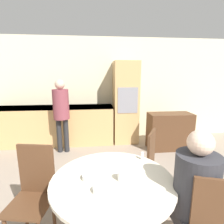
{
  "coord_description": "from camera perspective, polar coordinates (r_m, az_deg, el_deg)",
  "views": [
    {
      "loc": [
        -0.33,
        0.16,
        1.67
      ],
      "look_at": [
        -0.05,
        2.83,
        1.1
      ],
      "focal_mm": 28.0,
      "sensor_mm": 36.0,
      "label": 1
    }
  ],
  "objects": [
    {
      "name": "wall_back",
      "position": [
        4.6,
        -1.82,
        7.33
      ],
      "size": [
        7.07,
        0.05,
        2.6
      ],
      "color": "beige",
      "rests_on": "ground_plane"
    },
    {
      "name": "cup",
      "position": [
        1.64,
        3.31,
        -20.12
      ],
      "size": [
        0.08,
        0.08,
        0.09
      ],
      "color": "white",
      "rests_on": "dining_table"
    },
    {
      "name": "oven_unit",
      "position": [
        4.36,
        4.41,
        3.05
      ],
      "size": [
        0.59,
        0.59,
        2.0
      ],
      "color": "tan",
      "rests_on": "ground_plane"
    },
    {
      "name": "chair_far_right",
      "position": [
        2.45,
        10.44,
        -15.87
      ],
      "size": [
        0.55,
        0.55,
        0.98
      ],
      "rotation": [
        0.0,
        0.0,
        4.19
      ],
      "color": "#51331E",
      "rests_on": "ground_plane"
    },
    {
      "name": "chair_far_left",
      "position": [
        2.11,
        -24.14,
        -21.79
      ],
      "size": [
        0.47,
        0.47,
        0.98
      ],
      "rotation": [
        0.0,
        0.0,
        6.1
      ],
      "color": "#51331E",
      "rests_on": "ground_plane"
    },
    {
      "name": "kitchen_counter",
      "position": [
        4.5,
        -18.03,
        -4.01
      ],
      "size": [
        2.8,
        0.6,
        0.93
      ],
      "color": "tan",
      "rests_on": "ground_plane"
    },
    {
      "name": "bowl_near",
      "position": [
        1.53,
        -3.77,
        -23.92
      ],
      "size": [
        0.12,
        0.12,
        0.05
      ],
      "color": "white",
      "rests_on": "dining_table"
    },
    {
      "name": "person_seated",
      "position": [
        1.71,
        25.92,
        -23.05
      ],
      "size": [
        0.35,
        0.42,
        1.26
      ],
      "color": "#262628",
      "rests_on": "ground_plane"
    },
    {
      "name": "dining_table",
      "position": [
        1.83,
        0.22,
        -27.21
      ],
      "size": [
        1.12,
        1.12,
        0.75
      ],
      "color": "#51331E",
      "rests_on": "ground_plane"
    },
    {
      "name": "salt_shaker",
      "position": [
        2.02,
        9.9,
        -13.91
      ],
      "size": [
        0.03,
        0.03,
        0.09
      ],
      "color": "white",
      "rests_on": "dining_table"
    },
    {
      "name": "person_standing",
      "position": [
        3.85,
        -16.27,
        1.14
      ],
      "size": [
        0.33,
        0.33,
        1.58
      ],
      "color": "#262628",
      "rests_on": "ground_plane"
    },
    {
      "name": "sideboard",
      "position": [
        4.22,
        18.22,
        -5.95
      ],
      "size": [
        0.97,
        0.45,
        0.83
      ],
      "color": "#51331E",
      "rests_on": "ground_plane"
    },
    {
      "name": "chair_near_right",
      "position": [
        1.79,
        30.0,
        -29.2
      ],
      "size": [
        0.51,
        0.51,
        0.98
      ],
      "rotation": [
        0.0,
        0.0,
        2.82
      ],
      "color": "#51331E",
      "rests_on": "ground_plane"
    },
    {
      "name": "bowl_centre",
      "position": [
        1.68,
        -7.18,
        -20.24
      ],
      "size": [
        0.14,
        0.14,
        0.05
      ],
      "color": "white",
      "rests_on": "dining_table"
    }
  ]
}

